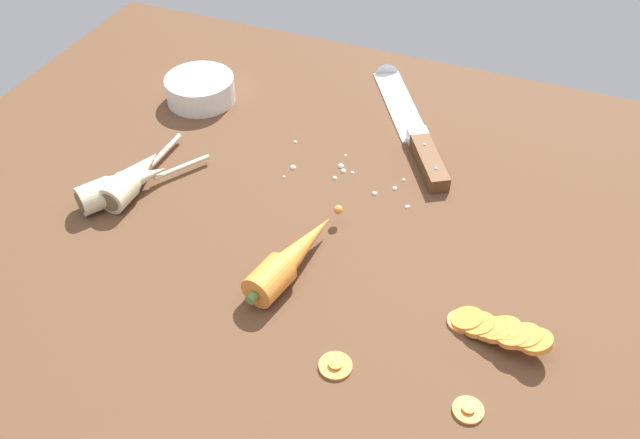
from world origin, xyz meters
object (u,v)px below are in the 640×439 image
at_px(whole_carrot, 291,258).
at_px(carrot_slice_stray_near, 335,365).
at_px(chefs_knife, 407,117).
at_px(parsnip_front, 124,185).
at_px(prep_bowl, 200,88).
at_px(carrot_slice_stack, 497,330).
at_px(carrot_slice_stray_mid, 468,409).
at_px(parsnip_mid_left, 133,177).

bearing_deg(whole_carrot, carrot_slice_stray_near, -48.14).
distance_m(chefs_knife, parsnip_front, 0.44).
bearing_deg(prep_bowl, carrot_slice_stack, -29.02).
xyz_separation_m(chefs_knife, carrot_slice_stray_near, (0.06, -0.47, -0.00)).
bearing_deg(carrot_slice_stray_mid, parsnip_front, 163.35).
bearing_deg(chefs_knife, carrot_slice_stack, -59.96).
bearing_deg(whole_carrot, parsnip_mid_left, 167.15).
height_order(chefs_knife, parsnip_front, parsnip_front).
relative_size(parsnip_mid_left, carrot_slice_stray_mid, 5.46).
bearing_deg(carrot_slice_stack, whole_carrot, 177.98).
height_order(parsnip_front, parsnip_mid_left, same).
xyz_separation_m(whole_carrot, prep_bowl, (-0.29, 0.29, 0.00)).
bearing_deg(carrot_slice_stray_mid, carrot_slice_stack, 86.28).
relative_size(chefs_knife, parsnip_mid_left, 1.78).
bearing_deg(prep_bowl, carrot_slice_stray_mid, -37.06).
bearing_deg(carrot_slice_stray_mid, parsnip_mid_left, 161.28).
bearing_deg(carrot_slice_stack, carrot_slice_stray_mid, -93.72).
relative_size(whole_carrot, carrot_slice_stray_near, 5.25).
bearing_deg(carrot_slice_stray_near, parsnip_mid_left, 154.63).
bearing_deg(prep_bowl, chefs_knife, 11.97).
height_order(whole_carrot, parsnip_front, whole_carrot).
relative_size(whole_carrot, carrot_slice_stray_mid, 5.92).
xyz_separation_m(chefs_knife, whole_carrot, (-0.04, -0.36, 0.01)).
bearing_deg(carrot_slice_stack, carrot_slice_stray_near, -145.47).
height_order(chefs_knife, whole_carrot, whole_carrot).
bearing_deg(parsnip_mid_left, carrot_slice_stray_mid, -18.72).
xyz_separation_m(parsnip_mid_left, carrot_slice_stray_mid, (0.51, -0.17, -0.02)).
xyz_separation_m(whole_carrot, carrot_slice_stray_near, (0.10, -0.11, -0.02)).
relative_size(chefs_knife, carrot_slice_stack, 2.70).
relative_size(chefs_knife, prep_bowl, 2.85).
distance_m(parsnip_front, parsnip_mid_left, 0.02).
bearing_deg(chefs_knife, carrot_slice_stray_near, -82.44).
bearing_deg(parsnip_mid_left, carrot_slice_stack, -7.62).
distance_m(chefs_knife, carrot_slice_stack, 0.43).
height_order(parsnip_mid_left, carrot_slice_stray_near, parsnip_mid_left).
bearing_deg(carrot_slice_stray_near, carrot_slice_stray_mid, 0.18).
bearing_deg(carrot_slice_stray_near, chefs_knife, 97.56).
relative_size(chefs_knife, whole_carrot, 1.64).
height_order(carrot_slice_stray_mid, prep_bowl, prep_bowl).
distance_m(parsnip_front, carrot_slice_stray_near, 0.40).
bearing_deg(carrot_slice_stray_near, parsnip_front, 157.33).
relative_size(whole_carrot, carrot_slice_stack, 1.65).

